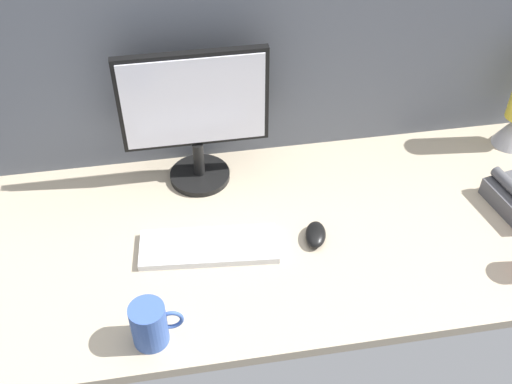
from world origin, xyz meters
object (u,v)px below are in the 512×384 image
at_px(keyboard, 209,247).
at_px(mouse, 316,235).
at_px(mug_ceramic_blue, 150,324).
at_px(monitor, 195,113).

distance_m(keyboard, mouse, 0.29).
distance_m(mouse, mug_ceramic_blue, 0.52).
bearing_deg(mug_ceramic_blue, mouse, 28.95).
bearing_deg(keyboard, mouse, 3.36).
bearing_deg(mug_ceramic_blue, keyboard, 57.98).
height_order(keyboard, mouse, mouse).
height_order(monitor, keyboard, monitor).
distance_m(monitor, mug_ceramic_blue, 0.61).
height_order(keyboard, mug_ceramic_blue, mug_ceramic_blue).
height_order(mouse, mug_ceramic_blue, mug_ceramic_blue).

